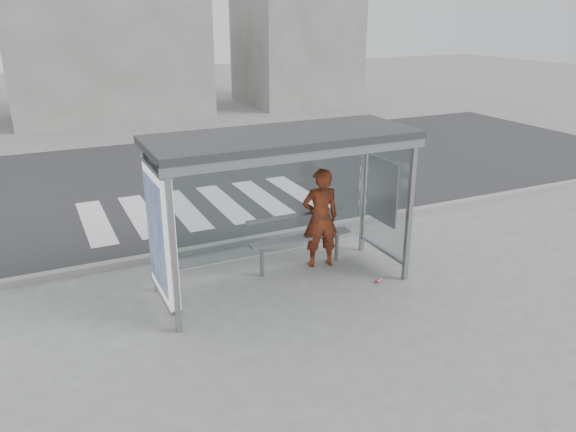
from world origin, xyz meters
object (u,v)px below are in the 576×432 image
Objects in this scene: bus_shelter at (260,175)px; soda_can at (379,281)px; person at (320,218)px; bench at (300,238)px.

soda_can is (1.89, -0.68, -1.95)m from bus_shelter.
soda_can is (0.58, -1.07, -0.89)m from person.
person is 1.51m from soda_can.
bus_shelter is 2.80m from soda_can.
bus_shelter is at bearing 160.14° from soda_can.
person is (1.31, 0.38, -1.06)m from bus_shelter.
soda_can is at bearing 129.49° from person.
soda_can is (0.96, -1.12, -0.56)m from bench.
person reaches higher than bench.
person is at bearing 16.38° from bus_shelter.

